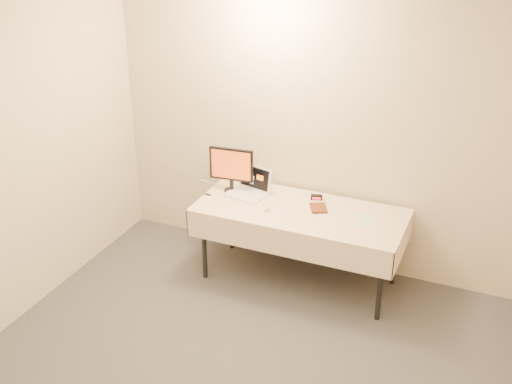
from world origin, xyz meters
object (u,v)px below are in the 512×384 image
at_px(monitor, 231,167).
at_px(book, 311,200).
at_px(table, 300,216).
at_px(laptop, 250,188).

height_order(monitor, book, monitor).
xyz_separation_m(table, book, (0.08, 0.05, 0.16)).
bearing_deg(laptop, table, 0.52).
height_order(table, monitor, monitor).
distance_m(table, monitor, 0.79).
bearing_deg(table, laptop, 166.95).
xyz_separation_m(laptop, book, (0.62, -0.08, 0.03)).
bearing_deg(monitor, book, -9.74).
xyz_separation_m(monitor, book, (0.80, -0.06, -0.16)).
relative_size(laptop, book, 2.16).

